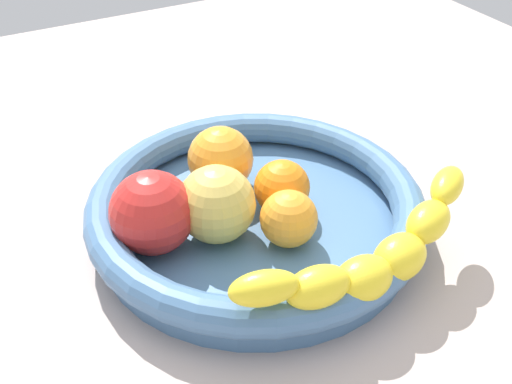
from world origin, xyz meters
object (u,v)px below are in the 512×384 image
(banana_draped_left, at_px, (376,255))
(orange_mid_left, at_px, (289,219))
(tomato_red, at_px, (152,213))
(orange_mid_right, at_px, (221,159))
(fruit_bowl, at_px, (256,211))
(apple_yellow, at_px, (216,204))
(orange_front, at_px, (283,189))

(banana_draped_left, xyz_separation_m, orange_mid_left, (-0.03, 0.08, -0.01))
(banana_draped_left, bearing_deg, tomato_red, 135.88)
(banana_draped_left, height_order, orange_mid_right, orange_mid_right)
(fruit_bowl, bearing_deg, orange_mid_left, -77.33)
(banana_draped_left, distance_m, orange_mid_right, 0.19)
(fruit_bowl, bearing_deg, apple_yellow, -173.04)
(fruit_bowl, bearing_deg, orange_mid_right, 95.33)
(fruit_bowl, distance_m, apple_yellow, 0.05)
(orange_front, bearing_deg, orange_mid_left, -114.09)
(orange_front, relative_size, apple_yellow, 0.75)
(orange_mid_right, relative_size, tomato_red, 0.87)
(orange_mid_right, xyz_separation_m, apple_yellow, (-0.04, -0.07, 0.00))
(tomato_red, bearing_deg, orange_mid_right, 31.06)
(orange_mid_right, height_order, tomato_red, tomato_red)
(fruit_bowl, distance_m, banana_draped_left, 0.13)
(orange_front, relative_size, tomato_red, 0.71)
(orange_mid_right, bearing_deg, apple_yellow, -118.33)
(fruit_bowl, xyz_separation_m, orange_mid_right, (-0.01, 0.06, 0.02))
(fruit_bowl, relative_size, orange_mid_right, 4.85)
(orange_mid_left, bearing_deg, orange_mid_right, 98.34)
(banana_draped_left, bearing_deg, orange_front, 96.10)
(orange_mid_left, distance_m, tomato_red, 0.12)
(banana_draped_left, relative_size, apple_yellow, 3.70)
(orange_front, bearing_deg, orange_mid_right, 117.01)
(orange_mid_right, bearing_deg, banana_draped_left, -76.15)
(banana_draped_left, bearing_deg, fruit_bowl, 107.90)
(orange_mid_left, bearing_deg, tomato_red, 154.71)
(orange_mid_left, relative_size, orange_mid_right, 0.79)
(orange_mid_left, xyz_separation_m, apple_yellow, (-0.05, 0.04, 0.01))
(orange_mid_right, distance_m, tomato_red, 0.10)
(orange_front, relative_size, orange_mid_left, 1.02)
(orange_front, height_order, orange_mid_right, orange_mid_right)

